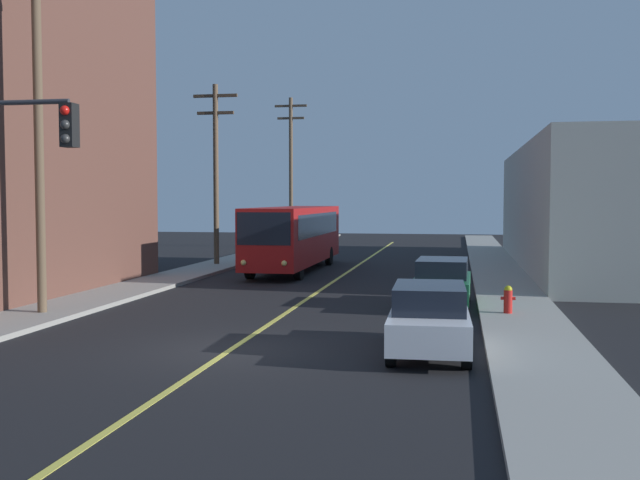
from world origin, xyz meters
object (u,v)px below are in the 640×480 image
city_bus (295,235)px  utility_pole_far (291,165)px  parked_car_white (429,318)px  fire_hydrant (508,299)px  parked_car_green (442,282)px  utility_pole_near (38,104)px  utility_pole_mid (216,165)px

city_bus → utility_pole_far: utility_pole_far is taller
parked_car_white → fire_hydrant: size_ratio=5.30×
parked_car_green → fire_hydrant: bearing=-42.9°
parked_car_green → utility_pole_near: (-12.01, -4.28, 5.65)m
parked_car_white → fire_hydrant: bearing=69.3°
utility_pole_near → parked_car_white: bearing=-15.5°
city_bus → utility_pole_far: bearing=103.4°
parked_car_green → utility_pole_far: size_ratio=0.41×
utility_pole_near → utility_pole_mid: bearing=90.6°
utility_pole_mid → fire_hydrant: 21.13m
city_bus → fire_hydrant: size_ratio=14.49×
utility_pole_near → parked_car_green: bearing=19.6°
city_bus → parked_car_white: bearing=-68.7°
utility_pole_mid → utility_pole_far: size_ratio=0.87×
city_bus → fire_hydrant: city_bus is taller
city_bus → parked_car_green: bearing=-56.6°
city_bus → fire_hydrant: bearing=-54.3°
parked_car_white → parked_car_green: (0.14, 7.58, 0.00)m
fire_hydrant → utility_pole_near: bearing=-170.3°
parked_car_white → utility_pole_far: (-11.55, 36.40, 5.27)m
utility_pole_near → utility_pole_far: utility_pole_near is taller
utility_pole_far → city_bus: bearing=-76.6°
fire_hydrant → utility_pole_far: bearing=114.1°
parked_car_green → utility_pole_mid: size_ratio=0.47×
utility_pole_near → utility_pole_far: size_ratio=1.07×
parked_car_white → utility_pole_near: 13.56m
city_bus → utility_pole_near: bearing=-105.7°
utility_pole_mid → utility_pole_far: utility_pole_far is taller
parked_car_white → utility_pole_far: utility_pole_far is taller
parked_car_white → utility_pole_near: (-11.88, 3.30, 5.65)m
parked_car_white → fire_hydrant: (2.15, 5.71, -0.26)m
utility_pole_far → fire_hydrant: 34.06m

